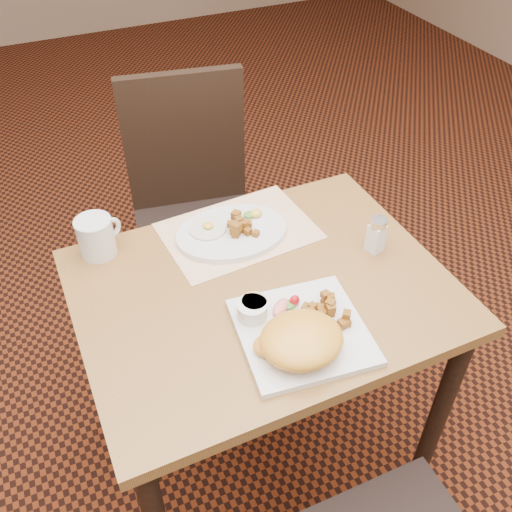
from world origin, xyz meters
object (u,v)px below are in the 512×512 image
at_px(chair_far, 194,202).
at_px(coffee_mug, 97,237).
at_px(table, 263,317).
at_px(plate_oval, 232,233).
at_px(plate_square, 302,332).
at_px(salt_shaker, 376,234).

distance_m(chair_far, coffee_mug, 0.61).
height_order(table, plate_oval, plate_oval).
distance_m(chair_far, plate_oval, 0.52).
distance_m(table, plate_square, 0.21).
relative_size(plate_square, coffee_mug, 2.32).
relative_size(plate_oval, coffee_mug, 2.52).
bearing_deg(plate_oval, coffee_mug, 166.80).
relative_size(salt_shaker, coffee_mug, 0.83).
bearing_deg(chair_far, plate_oval, 94.93).
height_order(plate_square, coffee_mug, coffee_mug).
height_order(chair_far, coffee_mug, chair_far).
bearing_deg(table, coffee_mug, 138.88).
bearing_deg(plate_oval, chair_far, 84.87).
distance_m(table, plate_oval, 0.24).
distance_m(plate_square, plate_oval, 0.39).
relative_size(plate_oval, salt_shaker, 3.05).
bearing_deg(coffee_mug, salt_shaker, -23.60).
relative_size(table, plate_oval, 2.96).
height_order(chair_far, salt_shaker, chair_far).
height_order(plate_square, salt_shaker, salt_shaker).
relative_size(table, salt_shaker, 9.00).
height_order(plate_oval, salt_shaker, salt_shaker).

